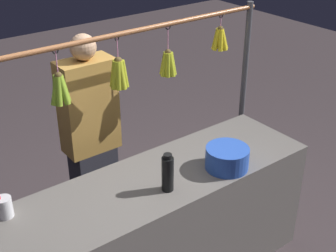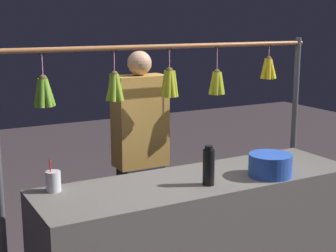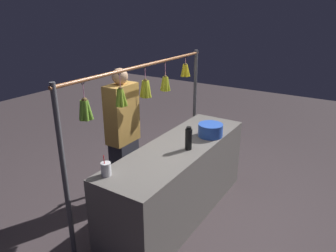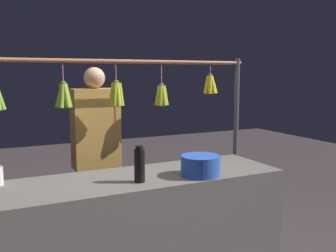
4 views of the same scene
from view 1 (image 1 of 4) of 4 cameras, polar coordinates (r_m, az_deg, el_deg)
The scene contains 6 objects.
market_counter at distance 3.11m, azimuth -1.09°, elevation -12.65°, with size 2.07×0.61×0.83m, color #66605B.
display_rack at distance 2.97m, azimuth -6.34°, elevation 3.08°, with size 2.32×0.13×1.66m.
water_bottle at distance 2.70m, azimuth -0.05°, elevation -5.75°, with size 0.07×0.07×0.24m.
blue_bucket at distance 2.94m, azimuth 7.21°, elevation -3.87°, with size 0.27×0.27×0.14m, color blue.
drink_cup at distance 2.67m, azimuth -19.28°, elevation -9.31°, with size 0.09×0.09×0.19m.
vendor_person at distance 3.33m, azimuth -9.28°, elevation -2.23°, with size 0.37×0.20×1.58m.
Camera 1 is at (1.38, 1.91, 2.43)m, focal length 50.11 mm.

